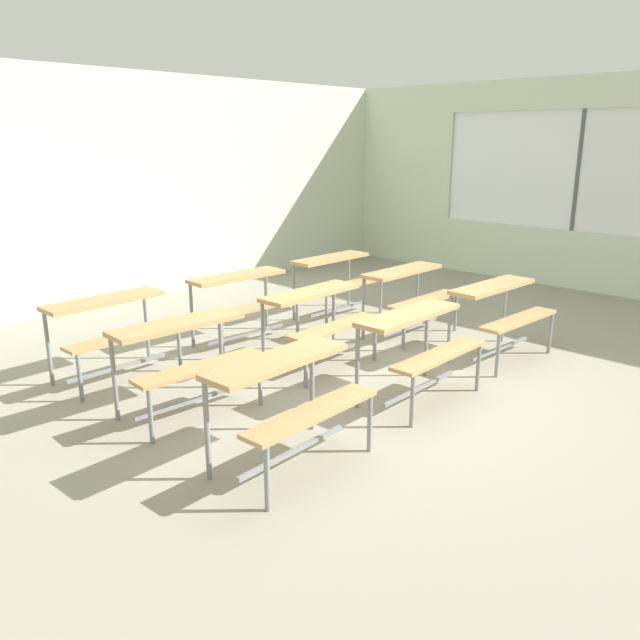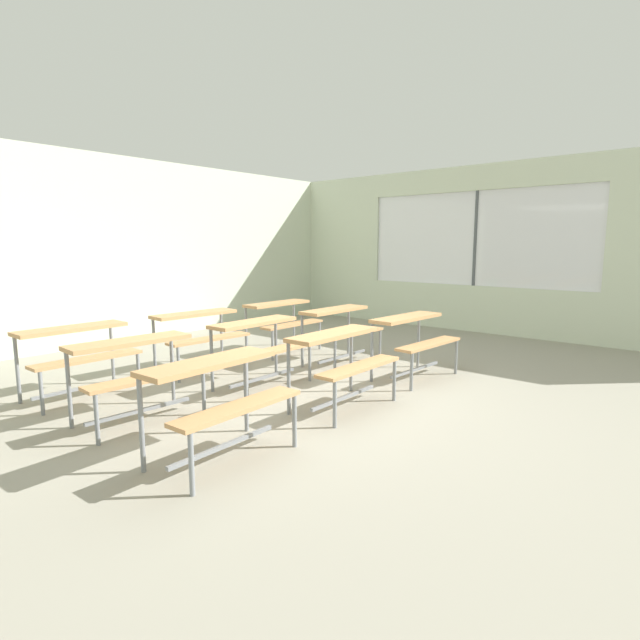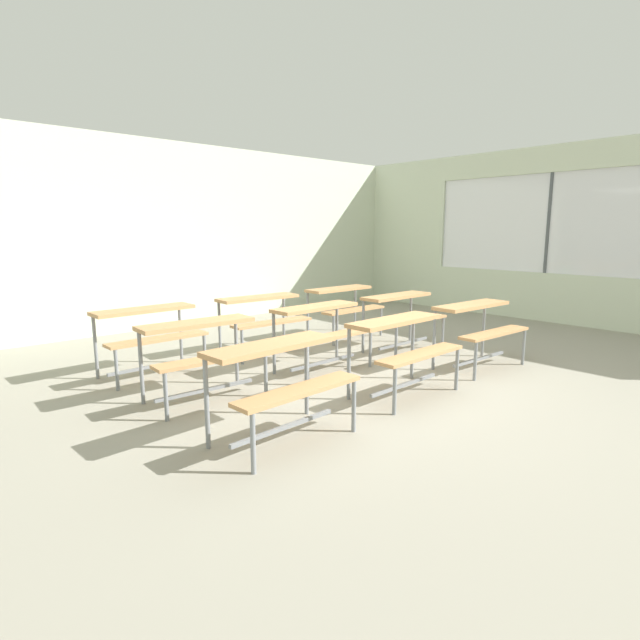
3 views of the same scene
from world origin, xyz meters
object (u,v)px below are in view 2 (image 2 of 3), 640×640
object	(u,v)px
desk_bench_r0c1	(342,351)
desk_bench_r1c2	(341,322)
desk_bench_r2c0	(77,345)
desk_bench_r2c2	(282,315)
desk_bench_r1c1	(261,337)
desk_bench_r0c0	(219,386)
desk_bench_r0c2	(414,332)
desk_bench_r2c1	(200,327)
desk_bench_r1c0	(136,360)

from	to	relation	value
desk_bench_r0c1	desk_bench_r1c2	world-z (taller)	same
desk_bench_r0c1	desk_bench_r2c0	distance (m)	2.77
desk_bench_r1c2	desk_bench_r2c2	xyz separation A→B (m)	(0.01, 1.11, 0.00)
desk_bench_r1c1	desk_bench_r2c2	size ratio (longest dim) A/B	1.01
desk_bench_r0c0	desk_bench_r2c2	distance (m)	3.77
desk_bench_r1c2	desk_bench_r0c1	bearing A→B (deg)	-141.65
desk_bench_r0c2	desk_bench_r1c1	xyz separation A→B (m)	(-1.45, 1.13, 0.00)
desk_bench_r0c0	desk_bench_r2c1	bearing A→B (deg)	54.50
desk_bench_r0c2	desk_bench_r2c0	world-z (taller)	same
desk_bench_r2c2	desk_bench_r0c1	bearing A→B (deg)	-122.41
desk_bench_r1c0	desk_bench_r2c2	xyz separation A→B (m)	(2.97, 1.09, 0.00)
desk_bench_r0c2	desk_bench_r2c2	distance (m)	2.23
desk_bench_r2c0	desk_bench_r1c0	bearing A→B (deg)	-90.07
desk_bench_r0c1	desk_bench_r1c2	bearing A→B (deg)	37.44
desk_bench_r0c1	desk_bench_r2c0	bearing A→B (deg)	122.69
desk_bench_r1c0	desk_bench_r2c1	xyz separation A→B (m)	(1.49, 1.09, 0.00)
desk_bench_r2c1	desk_bench_r1c1	bearing A→B (deg)	-85.82
desk_bench_r0c1	desk_bench_r0c0	bearing A→B (deg)	-179.27
desk_bench_r0c2	desk_bench_r1c2	distance (m)	1.12
desk_bench_r0c1	desk_bench_r2c1	distance (m)	2.26
desk_bench_r1c0	desk_bench_r0c0	bearing A→B (deg)	-88.07
desk_bench_r0c1	desk_bench_r2c2	xyz separation A→B (m)	(1.45, 2.26, 0.00)
desk_bench_r1c0	desk_bench_r2c0	world-z (taller)	same
desk_bench_r0c0	desk_bench_r2c1	distance (m)	2.75
desk_bench_r1c1	desk_bench_r0c1	bearing A→B (deg)	-91.07
desk_bench_r2c1	desk_bench_r2c2	xyz separation A→B (m)	(1.48, -0.00, 0.00)
desk_bench_r0c1	desk_bench_r0c2	world-z (taller)	same
desk_bench_r0c2	desk_bench_r1c0	xyz separation A→B (m)	(-2.96, 1.14, 0.00)
desk_bench_r1c0	desk_bench_r2c0	size ratio (longest dim) A/B	1.02
desk_bench_r1c2	desk_bench_r2c0	distance (m)	3.20
desk_bench_r0c2	desk_bench_r2c1	distance (m)	2.67
desk_bench_r0c0	desk_bench_r1c2	size ratio (longest dim) A/B	1.02
desk_bench_r2c0	desk_bench_r0c1	bearing A→B (deg)	-57.36
desk_bench_r0c2	desk_bench_r2c0	size ratio (longest dim) A/B	1.01
desk_bench_r1c0	desk_bench_r2c1	distance (m)	1.84
desk_bench_r0c2	desk_bench_r2c1	bearing A→B (deg)	126.28
desk_bench_r1c1	desk_bench_r2c2	world-z (taller)	same
desk_bench_r1c0	desk_bench_r1c1	distance (m)	1.51
desk_bench_r1c0	desk_bench_r2c1	size ratio (longest dim) A/B	1.00
desk_bench_r2c2	desk_bench_r1c0	bearing A→B (deg)	-159.59
desk_bench_r0c1	desk_bench_r2c2	bearing A→B (deg)	56.28
desk_bench_r0c1	desk_bench_r2c0	xyz separation A→B (m)	(-1.54, 2.31, 0.00)
desk_bench_r2c2	desk_bench_r1c1	bearing A→B (deg)	-142.68
desk_bench_r0c0	desk_bench_r2c2	xyz separation A→B (m)	(2.99, 2.30, 0.00)
desk_bench_r1c0	desk_bench_r2c1	bearing A→B (deg)	39.08
desk_bench_r1c1	desk_bench_r2c1	bearing A→B (deg)	89.77
desk_bench_r2c0	desk_bench_r2c2	world-z (taller)	same
desk_bench_r1c2	desk_bench_r0c2	bearing A→B (deg)	-90.00
desk_bench_r1c0	desk_bench_r1c1	world-z (taller)	same
desk_bench_r1c1	desk_bench_r1c2	distance (m)	1.45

